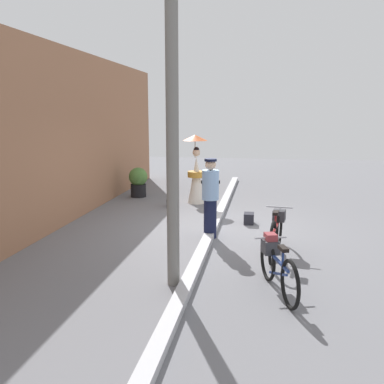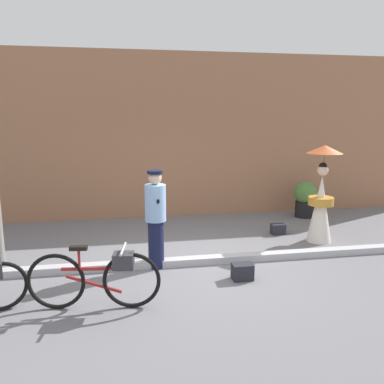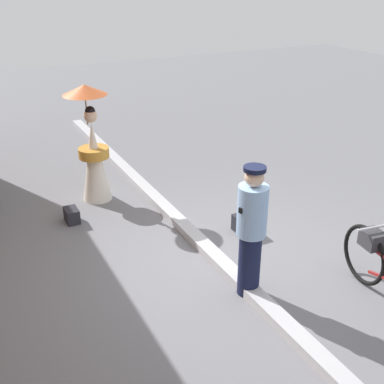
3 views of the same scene
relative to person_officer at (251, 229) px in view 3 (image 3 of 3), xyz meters
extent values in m
plane|color=slate|center=(0.64, 0.01, -0.86)|extent=(30.00, 30.00, 0.00)
cube|color=#B2B2B7|center=(0.64, 0.01, -0.80)|extent=(14.00, 0.20, 0.12)
torus|color=black|center=(-0.44, -1.36, -0.48)|extent=(0.75, 0.16, 0.75)
cylinder|color=silver|center=(-0.54, -1.35, -0.05)|extent=(0.10, 0.48, 0.03)
cube|color=#333338|center=(-0.54, -1.35, -0.21)|extent=(0.29, 0.25, 0.20)
cylinder|color=#141938|center=(0.00, 0.00, -0.46)|extent=(0.26, 0.26, 0.79)
cylinder|color=#8CB2E0|center=(0.00, 0.00, 0.23)|extent=(0.34, 0.34, 0.60)
sphere|color=#D8B293|center=(0.00, 0.00, 0.64)|extent=(0.21, 0.21, 0.21)
cylinder|color=black|center=(0.00, 0.00, 0.73)|extent=(0.25, 0.25, 0.05)
cube|color=black|center=(0.00, 0.00, 0.29)|extent=(0.10, 0.38, 0.06)
cone|color=silver|center=(3.33, 0.81, -0.20)|extent=(0.48, 0.48, 1.32)
cylinder|color=#C1842D|center=(3.33, 0.81, -0.04)|extent=(0.49, 0.49, 0.16)
sphere|color=beige|center=(3.33, 0.81, 0.57)|extent=(0.21, 0.21, 0.21)
sphere|color=black|center=(3.33, 0.81, 0.65)|extent=(0.16, 0.16, 0.16)
cylinder|color=olive|center=(3.37, 0.86, 0.70)|extent=(0.02, 0.02, 0.55)
cone|color=orange|center=(3.37, 0.86, 0.98)|extent=(0.69, 0.69, 0.16)
cube|color=#26262D|center=(2.71, 1.41, -0.75)|extent=(0.29, 0.19, 0.22)
cube|color=black|center=(2.71, 1.35, -0.69)|extent=(0.25, 0.07, 0.08)
cube|color=#26262D|center=(1.25, -0.74, -0.74)|extent=(0.31, 0.22, 0.25)
cube|color=black|center=(1.25, -0.81, -0.67)|extent=(0.27, 0.08, 0.09)
camera|label=1|loc=(-8.35, -1.04, 1.65)|focal=39.94mm
camera|label=2|loc=(-0.53, -6.25, 1.61)|focal=37.15mm
camera|label=3|loc=(-3.88, 2.75, 2.65)|focal=45.02mm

